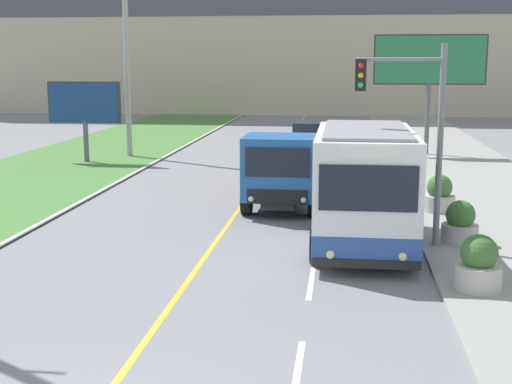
% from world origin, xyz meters
% --- Properties ---
extents(city_bus, '(2.62, 5.71, 3.17)m').
position_xyz_m(city_bus, '(3.96, 10.93, 1.60)').
color(city_bus, white).
rests_on(city_bus, ground_plane).
extents(dump_truck, '(2.42, 6.79, 2.52)m').
position_xyz_m(dump_truck, '(1.43, 15.88, 1.25)').
color(dump_truck, black).
rests_on(dump_truck, ground_plane).
extents(car_distant, '(1.80, 4.30, 1.45)m').
position_xyz_m(car_distant, '(1.38, 32.61, 0.69)').
color(car_distant, silver).
rests_on(car_distant, ground_plane).
extents(utility_pole_far, '(1.80, 0.28, 8.89)m').
position_xyz_m(utility_pole_far, '(-7.48, 27.82, 4.50)').
color(utility_pole_far, '#9E9E99').
rests_on(utility_pole_far, ground_plane).
extents(traffic_light_mast, '(2.28, 0.32, 5.30)m').
position_xyz_m(traffic_light_mast, '(5.16, 11.13, 3.40)').
color(traffic_light_mast, slate).
rests_on(traffic_light_mast, ground_plane).
extents(billboard_large, '(5.64, 0.24, 6.16)m').
position_xyz_m(billboard_large, '(7.67, 30.04, 4.70)').
color(billboard_large, '#59595B').
rests_on(billboard_large, ground_plane).
extents(billboard_small, '(3.55, 0.24, 3.88)m').
position_xyz_m(billboard_small, '(-8.95, 25.54, 2.76)').
color(billboard_small, '#59595B').
rests_on(billboard_small, ground_plane).
extents(planter_round_near, '(0.98, 0.98, 1.20)m').
position_xyz_m(planter_round_near, '(6.29, 7.53, 0.61)').
color(planter_round_near, '#B7B2A8').
rests_on(planter_round_near, sidewalk_right).
extents(planter_round_second, '(0.97, 0.97, 1.14)m').
position_xyz_m(planter_round_second, '(6.53, 11.55, 0.58)').
color(planter_round_second, '#B7B2A8').
rests_on(planter_round_second, sidewalk_right).
extents(planter_round_third, '(1.01, 1.01, 1.19)m').
position_xyz_m(planter_round_third, '(6.50, 15.58, 0.60)').
color(planter_round_third, '#B7B2A8').
rests_on(planter_round_third, sidewalk_right).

